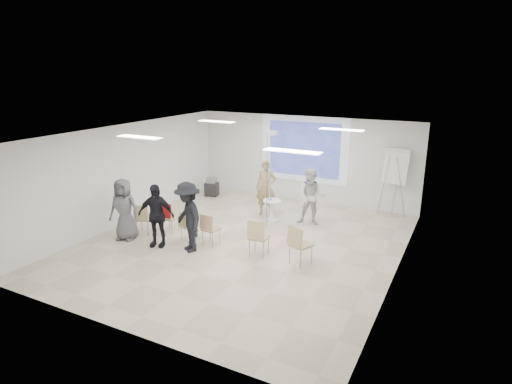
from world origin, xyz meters
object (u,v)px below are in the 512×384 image
at_px(chair_center, 209,227).
at_px(audience_mid, 188,213).
at_px(laptop, 190,225).
at_px(audience_outer, 124,206).
at_px(flipchart_easel, 396,167).
at_px(audience_left, 156,211).
at_px(player_left, 266,184).
at_px(chair_right_inner, 258,235).
at_px(chair_left_mid, 168,216).
at_px(chair_left_inner, 187,224).
at_px(av_cart, 212,187).
at_px(player_right, 312,194).
at_px(chair_right_far, 298,242).
at_px(pedestal_table, 272,209).
at_px(chair_far_left, 143,217).

distance_m(chair_center, audience_mid, 0.79).
relative_size(laptop, audience_mid, 0.14).
bearing_deg(audience_outer, flipchart_easel, 27.02).
bearing_deg(audience_left, player_left, 51.29).
bearing_deg(chair_right_inner, chair_left_mid, 169.65).
bearing_deg(chair_left_inner, laptop, 92.08).
bearing_deg(audience_outer, player_left, 40.29).
bearing_deg(av_cart, audience_outer, -99.79).
height_order(player_left, player_right, player_left).
xyz_separation_m(audience_outer, av_cart, (-0.15, 4.61, -0.64)).
height_order(chair_right_inner, chair_right_far, chair_right_far).
relative_size(pedestal_table, chair_left_inner, 0.88).
distance_m(chair_right_inner, av_cart, 5.61).
bearing_deg(chair_left_inner, audience_left, -121.61).
bearing_deg(player_left, player_right, -19.91).
distance_m(pedestal_table, chair_left_inner, 2.88).
height_order(chair_left_inner, laptop, chair_left_inner).
bearing_deg(av_cart, chair_left_inner, -77.59).
height_order(chair_center, audience_left, audience_left).
bearing_deg(chair_right_far, chair_center, -156.97).
height_order(chair_right_inner, audience_outer, audience_outer).
distance_m(chair_left_mid, chair_right_far, 4.09).
relative_size(pedestal_table, audience_outer, 0.37).
bearing_deg(chair_left_inner, av_cart, 123.55).
relative_size(chair_far_left, laptop, 2.97).
relative_size(chair_right_inner, audience_left, 0.50).
relative_size(chair_left_mid, audience_left, 0.45).
height_order(chair_left_mid, chair_center, chair_center).
relative_size(player_right, audience_left, 0.98).
bearing_deg(flipchart_easel, chair_left_inner, -122.14).
xyz_separation_m(chair_left_mid, audience_left, (0.30, -0.86, 0.46)).
xyz_separation_m(chair_left_mid, flipchart_easel, (5.42, 4.52, 1.07)).
distance_m(player_right, flipchart_easel, 2.91).
bearing_deg(av_cart, chair_left_mid, -87.57).
height_order(player_right, chair_left_inner, player_right).
xyz_separation_m(pedestal_table, audience_outer, (-2.98, -3.18, 0.58)).
bearing_deg(pedestal_table, audience_outer, -133.20).
xyz_separation_m(pedestal_table, chair_right_far, (1.88, -2.52, 0.20)).
xyz_separation_m(chair_center, chair_right_far, (2.55, -0.02, 0.06)).
xyz_separation_m(chair_right_inner, chair_right_far, (1.07, 0.03, 0.01)).
relative_size(chair_far_left, av_cart, 1.28).
height_order(player_left, audience_outer, player_left).
bearing_deg(flipchart_easel, chair_center, -117.63).
bearing_deg(chair_far_left, audience_left, -44.21).
xyz_separation_m(player_right, chair_far_left, (-3.95, -2.97, -0.43)).
height_order(pedestal_table, audience_left, audience_left).
bearing_deg(pedestal_table, chair_right_inner, -72.51).
xyz_separation_m(chair_left_mid, audience_outer, (-0.78, -0.89, 0.45)).
bearing_deg(chair_center, player_right, 60.38).
height_order(chair_left_mid, audience_left, audience_left).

